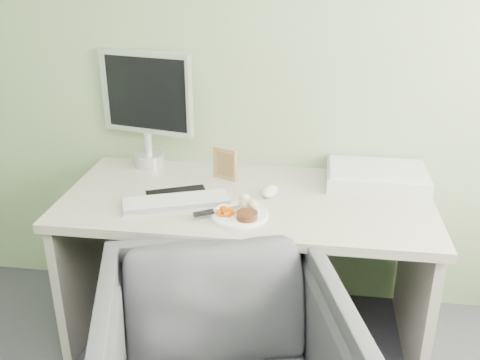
# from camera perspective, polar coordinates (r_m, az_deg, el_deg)

# --- Properties ---
(wall_back) EXTENTS (3.50, 0.00, 3.50)m
(wall_back) POSITION_cam_1_polar(r_m,az_deg,el_deg) (2.51, 1.95, 14.87)
(wall_back) COLOR gray
(wall_back) RESTS_ON floor
(desk) EXTENTS (1.60, 0.75, 0.73)m
(desk) POSITION_cam_1_polar(r_m,az_deg,el_deg) (2.41, 0.71, -5.71)
(desk) COLOR #BAB19C
(desk) RESTS_ON floor
(plate) EXTENTS (0.23, 0.23, 0.01)m
(plate) POSITION_cam_1_polar(r_m,az_deg,el_deg) (2.16, -0.03, -3.76)
(plate) COLOR white
(plate) RESTS_ON desk
(steak) EXTENTS (0.11, 0.11, 0.03)m
(steak) POSITION_cam_1_polar(r_m,az_deg,el_deg) (2.11, 0.74, -3.79)
(steak) COLOR black
(steak) RESTS_ON plate
(potato_pile) EXTENTS (0.12, 0.10, 0.06)m
(potato_pile) POSITION_cam_1_polar(r_m,az_deg,el_deg) (2.19, 0.92, -2.30)
(potato_pile) COLOR #A28B4E
(potato_pile) RESTS_ON plate
(carrot_heap) EXTENTS (0.06, 0.06, 0.04)m
(carrot_heap) POSITION_cam_1_polar(r_m,az_deg,el_deg) (2.14, -1.50, -3.31)
(carrot_heap) COLOR #D95104
(carrot_heap) RESTS_ON plate
(steak_knife) EXTENTS (0.20, 0.13, 0.02)m
(steak_knife) POSITION_cam_1_polar(r_m,az_deg,el_deg) (2.15, -3.03, -3.40)
(steak_knife) COLOR silver
(steak_knife) RESTS_ON plate
(mousepad) EXTENTS (0.33, 0.32, 0.00)m
(mousepad) POSITION_cam_1_polar(r_m,az_deg,el_deg) (2.33, -6.54, -1.95)
(mousepad) COLOR black
(mousepad) RESTS_ON desk
(keyboard) EXTENTS (0.46, 0.28, 0.02)m
(keyboard) POSITION_cam_1_polar(r_m,az_deg,el_deg) (2.27, -6.80, -2.26)
(keyboard) COLOR white
(keyboard) RESTS_ON desk
(computer_mouse) EXTENTS (0.09, 0.13, 0.04)m
(computer_mouse) POSITION_cam_1_polar(r_m,az_deg,el_deg) (2.34, 3.21, -1.20)
(computer_mouse) COLOR white
(computer_mouse) RESTS_ON desk
(photo_frame) EXTENTS (0.12, 0.06, 0.15)m
(photo_frame) POSITION_cam_1_polar(r_m,az_deg,el_deg) (2.48, -1.63, 1.73)
(photo_frame) COLOR #A5814D
(photo_frame) RESTS_ON desk
(eyedrop_bottle) EXTENTS (0.02, 0.02, 0.07)m
(eyedrop_bottle) POSITION_cam_1_polar(r_m,az_deg,el_deg) (2.58, -1.09, 1.49)
(eyedrop_bottle) COLOR white
(eyedrop_bottle) RESTS_ON desk
(scanner) EXTENTS (0.45, 0.31, 0.07)m
(scanner) POSITION_cam_1_polar(r_m,az_deg,el_deg) (2.52, 14.37, 0.28)
(scanner) COLOR silver
(scanner) RESTS_ON desk
(monitor) EXTENTS (0.47, 0.17, 0.56)m
(monitor) POSITION_cam_1_polar(r_m,az_deg,el_deg) (2.62, -9.94, 8.14)
(monitor) COLOR silver
(monitor) RESTS_ON desk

